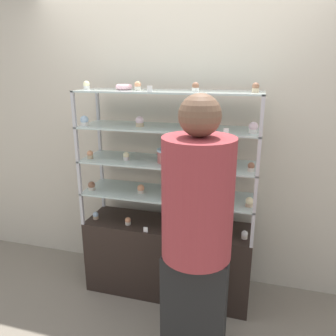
# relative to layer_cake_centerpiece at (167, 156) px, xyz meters

# --- Properties ---
(ground_plane) EXTENTS (20.00, 20.00, 0.00)m
(ground_plane) POSITION_rel_layer_cake_centerpiece_xyz_m (-0.00, 0.03, -1.24)
(ground_plane) COLOR gray
(back_wall) EXTENTS (8.00, 0.05, 2.60)m
(back_wall) POSITION_rel_layer_cake_centerpiece_xyz_m (-0.00, 0.38, 0.06)
(back_wall) COLOR beige
(back_wall) RESTS_ON ground_plane
(display_base) EXTENTS (1.39, 0.41, 0.65)m
(display_base) POSITION_rel_layer_cake_centerpiece_xyz_m (-0.00, 0.03, -0.92)
(display_base) COLOR black
(display_base) RESTS_ON ground_plane
(display_riser_lower) EXTENTS (1.39, 0.41, 0.27)m
(display_riser_lower) POSITION_rel_layer_cake_centerpiece_xyz_m (-0.00, 0.03, -0.34)
(display_riser_lower) COLOR #B7B7BC
(display_riser_lower) RESTS_ON display_base
(display_riser_middle) EXTENTS (1.39, 0.41, 0.27)m
(display_riser_middle) POSITION_rel_layer_cake_centerpiece_xyz_m (-0.00, 0.03, -0.07)
(display_riser_middle) COLOR #B7B7BC
(display_riser_middle) RESTS_ON display_riser_lower
(display_riser_upper) EXTENTS (1.39, 0.41, 0.27)m
(display_riser_upper) POSITION_rel_layer_cake_centerpiece_xyz_m (-0.00, 0.03, 0.20)
(display_riser_upper) COLOR #B7B7BC
(display_riser_upper) RESTS_ON display_riser_middle
(display_riser_top) EXTENTS (1.39, 0.41, 0.27)m
(display_riser_top) POSITION_rel_layer_cake_centerpiece_xyz_m (-0.00, 0.03, 0.48)
(display_riser_top) COLOR #B7B7BC
(display_riser_top) RESTS_ON display_riser_upper
(layer_cake_centerpiece) EXTENTS (0.16, 0.16, 0.11)m
(layer_cake_centerpiece) POSITION_rel_layer_cake_centerpiece_xyz_m (0.00, 0.00, 0.00)
(layer_cake_centerpiece) COLOR #C66660
(layer_cake_centerpiece) RESTS_ON display_riser_middle
(sheet_cake_frosted) EXTENTS (0.19, 0.15, 0.06)m
(sheet_cake_frosted) POSITION_rel_layer_cake_centerpiece_xyz_m (0.29, 0.06, -0.57)
(sheet_cake_frosted) COLOR beige
(sheet_cake_frosted) RESTS_ON display_base
(cupcake_0) EXTENTS (0.05, 0.05, 0.06)m
(cupcake_0) POSITION_rel_layer_cake_centerpiece_xyz_m (-0.63, -0.05, -0.57)
(cupcake_0) COLOR #CCB28C
(cupcake_0) RESTS_ON display_base
(cupcake_1) EXTENTS (0.05, 0.05, 0.06)m
(cupcake_1) POSITION_rel_layer_cake_centerpiece_xyz_m (-0.32, -0.07, -0.57)
(cupcake_1) COLOR beige
(cupcake_1) RESTS_ON display_base
(cupcake_2) EXTENTS (0.05, 0.05, 0.06)m
(cupcake_2) POSITION_rel_layer_cake_centerpiece_xyz_m (0.01, -0.01, -0.57)
(cupcake_2) COLOR beige
(cupcake_2) RESTS_ON display_base
(cupcake_3) EXTENTS (0.05, 0.05, 0.06)m
(cupcake_3) POSITION_rel_layer_cake_centerpiece_xyz_m (0.63, -0.05, -0.57)
(cupcake_3) COLOR beige
(cupcake_3) RESTS_ON display_base
(price_tag_0) EXTENTS (0.04, 0.00, 0.04)m
(price_tag_0) POSITION_rel_layer_cake_centerpiece_xyz_m (-0.13, -0.16, -0.58)
(price_tag_0) COLOR white
(price_tag_0) RESTS_ON display_base
(cupcake_4) EXTENTS (0.06, 0.06, 0.07)m
(cupcake_4) POSITION_rel_layer_cake_centerpiece_xyz_m (-0.64, -0.06, -0.29)
(cupcake_4) COLOR beige
(cupcake_4) RESTS_ON display_riser_lower
(cupcake_5) EXTENTS (0.06, 0.06, 0.07)m
(cupcake_5) POSITION_rel_layer_cake_centerpiece_xyz_m (-0.22, -0.02, -0.29)
(cupcake_5) COLOR beige
(cupcake_5) RESTS_ON display_riser_lower
(cupcake_6) EXTENTS (0.06, 0.06, 0.07)m
(cupcake_6) POSITION_rel_layer_cake_centerpiece_xyz_m (0.22, -0.07, -0.29)
(cupcake_6) COLOR #CCB28C
(cupcake_6) RESTS_ON display_riser_lower
(cupcake_7) EXTENTS (0.06, 0.06, 0.07)m
(cupcake_7) POSITION_rel_layer_cake_centerpiece_xyz_m (0.65, -0.06, -0.29)
(cupcake_7) COLOR #CCB28C
(cupcake_7) RESTS_ON display_riser_lower
(price_tag_1) EXTENTS (0.04, 0.00, 0.04)m
(price_tag_1) POSITION_rel_layer_cake_centerpiece_xyz_m (0.02, -0.16, -0.30)
(price_tag_1) COLOR white
(price_tag_1) RESTS_ON display_riser_lower
(cupcake_8) EXTENTS (0.05, 0.05, 0.07)m
(cupcake_8) POSITION_rel_layer_cake_centerpiece_xyz_m (-0.64, -0.06, -0.02)
(cupcake_8) COLOR #CCB28C
(cupcake_8) RESTS_ON display_riser_middle
(cupcake_9) EXTENTS (0.05, 0.05, 0.07)m
(cupcake_9) POSITION_rel_layer_cake_centerpiece_xyz_m (-0.33, -0.03, -0.02)
(cupcake_9) COLOR white
(cupcake_9) RESTS_ON display_riser_middle
(cupcake_10) EXTENTS (0.05, 0.05, 0.07)m
(cupcake_10) POSITION_rel_layer_cake_centerpiece_xyz_m (0.32, -0.06, -0.02)
(cupcake_10) COLOR #CCB28C
(cupcake_10) RESTS_ON display_riser_middle
(cupcake_11) EXTENTS (0.05, 0.05, 0.07)m
(cupcake_11) POSITION_rel_layer_cake_centerpiece_xyz_m (0.64, -0.07, -0.02)
(cupcake_11) COLOR beige
(cupcake_11) RESTS_ON display_riser_middle
(price_tag_2) EXTENTS (0.04, 0.00, 0.04)m
(price_tag_2) POSITION_rel_layer_cake_centerpiece_xyz_m (0.39, -0.16, -0.03)
(price_tag_2) COLOR white
(price_tag_2) RESTS_ON display_riser_middle
(cupcake_12) EXTENTS (0.06, 0.06, 0.08)m
(cupcake_12) POSITION_rel_layer_cake_centerpiece_xyz_m (-0.65, -0.08, 0.26)
(cupcake_12) COLOR white
(cupcake_12) RESTS_ON display_riser_upper
(cupcake_13) EXTENTS (0.06, 0.06, 0.08)m
(cupcake_13) POSITION_rel_layer_cake_centerpiece_xyz_m (-0.22, -0.00, 0.26)
(cupcake_13) COLOR #CCB28C
(cupcake_13) RESTS_ON display_riser_upper
(cupcake_14) EXTENTS (0.06, 0.06, 0.08)m
(cupcake_14) POSITION_rel_layer_cake_centerpiece_xyz_m (0.20, -0.01, 0.26)
(cupcake_14) COLOR white
(cupcake_14) RESTS_ON display_riser_upper
(cupcake_15) EXTENTS (0.06, 0.06, 0.08)m
(cupcake_15) POSITION_rel_layer_cake_centerpiece_xyz_m (0.63, -0.05, 0.26)
(cupcake_15) COLOR white
(cupcake_15) RESTS_ON display_riser_upper
(price_tag_3) EXTENTS (0.04, 0.00, 0.04)m
(price_tag_3) POSITION_rel_layer_cake_centerpiece_xyz_m (0.46, -0.16, 0.24)
(price_tag_3) COLOR white
(price_tag_3) RESTS_ON display_riser_upper
(cupcake_16) EXTENTS (0.05, 0.05, 0.07)m
(cupcake_16) POSITION_rel_layer_cake_centerpiece_xyz_m (-0.64, -0.03, 0.52)
(cupcake_16) COLOR white
(cupcake_16) RESTS_ON display_riser_top
(cupcake_17) EXTENTS (0.05, 0.05, 0.07)m
(cupcake_17) POSITION_rel_layer_cake_centerpiece_xyz_m (-0.22, -0.01, 0.52)
(cupcake_17) COLOR beige
(cupcake_17) RESTS_ON display_riser_top
(cupcake_18) EXTENTS (0.05, 0.05, 0.07)m
(cupcake_18) POSITION_rel_layer_cake_centerpiece_xyz_m (0.23, -0.08, 0.52)
(cupcake_18) COLOR white
(cupcake_18) RESTS_ON display_riser_top
(cupcake_19) EXTENTS (0.05, 0.05, 0.07)m
(cupcake_19) POSITION_rel_layer_cake_centerpiece_xyz_m (0.63, -0.01, 0.52)
(cupcake_19) COLOR #CCB28C
(cupcake_19) RESTS_ON display_riser_top
(price_tag_4) EXTENTS (0.04, 0.00, 0.04)m
(price_tag_4) POSITION_rel_layer_cake_centerpiece_xyz_m (-0.08, -0.16, 0.51)
(price_tag_4) COLOR white
(price_tag_4) RESTS_ON display_riser_top
(donut_glazed) EXTENTS (0.13, 0.13, 0.04)m
(donut_glazed) POSITION_rel_layer_cake_centerpiece_xyz_m (-0.36, 0.04, 0.51)
(donut_glazed) COLOR #EFB2BC
(donut_glazed) RESTS_ON display_riser_top
(customer_figure) EXTENTS (0.41, 0.41, 1.77)m
(customer_figure) POSITION_rel_layer_cake_centerpiece_xyz_m (0.37, -0.65, -0.30)
(customer_figure) COLOR black
(customer_figure) RESTS_ON ground_plane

